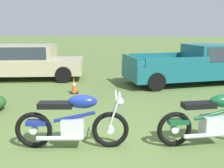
% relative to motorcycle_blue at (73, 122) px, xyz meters
% --- Properties ---
extents(ground_plane, '(120.00, 120.00, 0.00)m').
position_rel_motorcycle_blue_xyz_m(ground_plane, '(0.05, -0.01, -0.49)').
color(ground_plane, '#567038').
extents(motorcycle_blue, '(2.05, 0.64, 1.02)m').
position_rel_motorcycle_blue_xyz_m(motorcycle_blue, '(0.00, 0.00, 0.00)').
color(motorcycle_blue, black).
rests_on(motorcycle_blue, ground).
extents(motorcycle_green, '(2.07, 0.81, 1.02)m').
position_rel_motorcycle_blue_xyz_m(motorcycle_green, '(2.56, 0.28, -0.01)').
color(motorcycle_green, black).
rests_on(motorcycle_green, ground).
extents(car_beige, '(4.65, 2.26, 1.43)m').
position_rel_motorcycle_blue_xyz_m(car_beige, '(-3.16, 6.40, 0.31)').
color(car_beige, '#BCAD8C').
rests_on(car_beige, ground).
extents(pickup_truck_teal, '(5.14, 3.16, 1.49)m').
position_rel_motorcycle_blue_xyz_m(pickup_truck_teal, '(3.62, 5.87, 0.26)').
color(pickup_truck_teal, '#19606B').
rests_on(pickup_truck_teal, ground).
extents(traffic_cone, '(0.25, 0.25, 0.55)m').
position_rel_motorcycle_blue_xyz_m(traffic_cone, '(-0.74, 4.02, -0.24)').
color(traffic_cone, '#EA590F').
rests_on(traffic_cone, ground).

